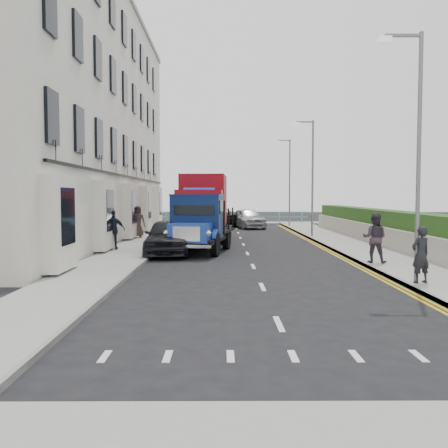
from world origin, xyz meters
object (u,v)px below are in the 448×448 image
lamp_far (288,177)px  lamp_mid (311,171)px  bedford_lorry (198,227)px  pedestrian_east_near (421,255)px  lamp_near (415,143)px  red_lorry (204,205)px  parked_car_front (168,237)px

lamp_far → lamp_mid: bearing=-90.0°
bedford_lorry → pedestrian_east_near: 10.33m
lamp_mid → lamp_far: 10.00m
lamp_near → red_lorry: 16.18m
bedford_lorry → parked_car_front: bearing=-154.3°
lamp_mid → bedford_lorry: lamp_mid is taller
bedford_lorry → lamp_mid: bearing=61.7°
parked_car_front → pedestrian_east_near: (7.83, -7.61, 0.13)m
lamp_mid → lamp_far: size_ratio=1.00×
lamp_near → parked_car_front: (-7.61, 7.57, -3.22)m
lamp_near → lamp_far: size_ratio=1.00×
parked_car_front → lamp_mid: bearing=46.1°
lamp_near → parked_car_front: size_ratio=1.53×
red_lorry → parked_car_front: (-1.27, -7.18, -1.20)m
lamp_mid → parked_car_front: 11.80m
lamp_far → red_lorry: lamp_far is taller
lamp_mid → parked_car_front: size_ratio=1.53×
lamp_near → lamp_mid: 16.00m
lamp_far → parked_car_front: 20.20m
lamp_near → lamp_far: same height
pedestrian_east_near → bedford_lorry: bearing=-70.4°
lamp_near → lamp_mid: same height
lamp_far → parked_car_front: (-7.61, -18.43, -3.22)m
lamp_mid → red_lorry: bearing=-168.8°
red_lorry → lamp_near: bearing=-64.4°
pedestrian_east_near → lamp_far: bearing=-109.4°
lamp_near → red_lorry: lamp_near is taller
lamp_near → lamp_far: 26.00m
lamp_near → bedford_lorry: (-6.34, 7.93, -2.82)m
lamp_near → pedestrian_east_near: 3.09m
lamp_mid → pedestrian_east_near: size_ratio=4.42×
red_lorry → parked_car_front: 7.39m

